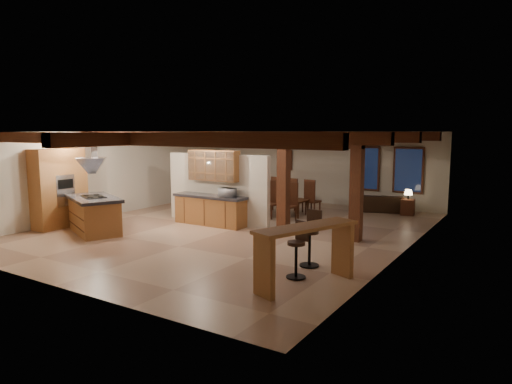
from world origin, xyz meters
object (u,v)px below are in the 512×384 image
Objects in this scene: kitchen_island at (94,214)px; bar_counter at (306,245)px; dining_table at (284,207)px; sofa at (380,203)px.

kitchen_island is 7.24m from bar_counter.
kitchen_island is at bearing -122.14° from dining_table.
dining_table is (3.30, 5.35, -0.25)m from kitchen_island.
kitchen_island is 9.87m from sofa.
kitchen_island is 1.15× the size of sofa.
kitchen_island is at bearing 173.13° from bar_counter.
bar_counter reaches higher than kitchen_island.
sofa is 0.92× the size of bar_counter.
dining_table is 3.66m from sofa.
bar_counter is (7.18, -0.87, 0.26)m from kitchen_island.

